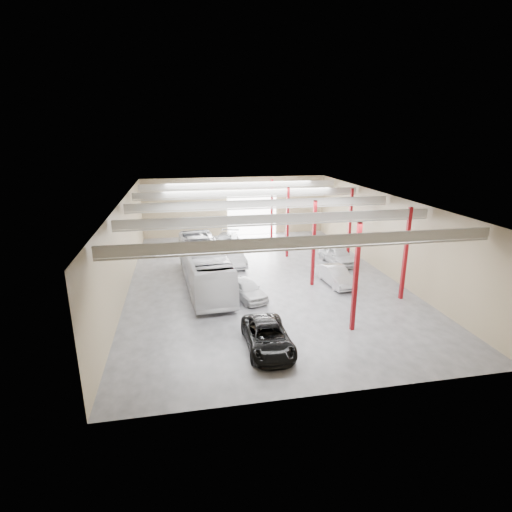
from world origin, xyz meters
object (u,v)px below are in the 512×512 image
object	(u,v)px
coach_bus	(204,265)
car_right_near	(336,275)
black_sedan	(268,337)
car_row_b	(232,256)
car_right_far	(338,255)
car_row_c	(226,242)
car_row_a	(246,289)

from	to	relation	value
coach_bus	car_right_near	bearing A→B (deg)	-13.78
black_sedan	car_right_near	bearing A→B (deg)	50.18
car_row_b	car_right_far	bearing A→B (deg)	-15.63
coach_bus	black_sedan	world-z (taller)	coach_bus
coach_bus	car_row_b	size ratio (longest dim) A/B	2.47
black_sedan	car_row_c	distance (m)	21.01
car_right_far	car_row_b	bearing A→B (deg)	162.02
coach_bus	car_right_near	world-z (taller)	coach_bus
car_row_a	black_sedan	bearing A→B (deg)	-108.91
car_right_far	black_sedan	bearing A→B (deg)	-134.24
black_sedan	car_row_a	xyz separation A→B (m)	(0.00, 7.55, 0.01)
black_sedan	car_right_far	bearing A→B (deg)	55.61
coach_bus	car_row_a	distance (m)	4.49
car_right_near	car_row_b	bearing A→B (deg)	133.85
car_row_b	car_row_c	distance (m)	5.20
car_row_a	car_row_b	size ratio (longest dim) A/B	0.87
black_sedan	car_row_b	distance (m)	15.81
car_row_c	car_row_b	bearing A→B (deg)	-70.78
car_right_near	car_right_far	world-z (taller)	car_right_far
car_row_b	car_row_a	bearing A→B (deg)	-96.84
coach_bus	black_sedan	distance (m)	11.24
car_row_b	car_right_far	xyz separation A→B (m)	(10.00, -1.55, -0.01)
car_row_b	car_row_c	bearing A→B (deg)	83.16
car_right_far	coach_bus	bearing A→B (deg)	-174.21
black_sedan	coach_bus	bearing A→B (deg)	105.79
black_sedan	car_row_b	size ratio (longest dim) A/B	1.06
car_row_a	car_right_near	size ratio (longest dim) A/B	0.96
car_right_near	car_row_c	bearing A→B (deg)	117.87
car_row_b	car_right_near	bearing A→B (deg)	-47.94
coach_bus	car_row_c	xyz separation A→B (m)	(2.92, 10.20, -0.93)
car_row_a	coach_bus	bearing A→B (deg)	113.01
coach_bus	car_right_far	bearing A→B (deg)	10.48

